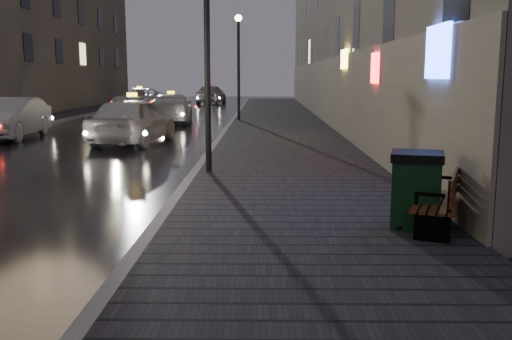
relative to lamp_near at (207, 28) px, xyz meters
The scene contains 16 objects.
ground 7.18m from the lamp_near, 107.14° to the right, with size 120.00×120.00×0.00m, color black.
sidewalk 15.52m from the lamp_near, 82.22° to the left, with size 4.60×58.00×0.15m, color black.
curb 15.39m from the lamp_near, 91.34° to the left, with size 0.20×58.00×0.15m, color slate.
sidewalk_far 18.65m from the lamp_near, 125.12° to the left, with size 2.40×58.00×0.15m, color black.
curb_far 17.95m from the lamp_near, 121.66° to the left, with size 0.20×58.00×0.15m, color slate.
building_near 19.94m from the lamp_near, 74.55° to the left, with size 1.80×50.00×13.00m, color #605B54.
building_far_c 36.45m from the lamp_near, 114.95° to the left, with size 6.00×22.00×11.00m, color #6B6051.
lamp_near is the anchor object (origin of this frame).
lamp_far 16.00m from the lamp_near, 90.00° to the left, with size 0.36×0.36×5.28m.
bench 7.08m from the lamp_near, 52.27° to the right, with size 1.20×1.84×0.89m.
trash_bin 6.73m from the lamp_near, 54.21° to the right, with size 0.91×0.91×1.14m.
taxi_near 8.11m from the lamp_near, 116.10° to the left, with size 1.97×4.89×1.67m, color silver.
car_left_mid 12.21m from the lamp_near, 135.13° to the left, with size 1.66×4.77×1.57m, color gray.
taxi_mid 16.48m from the lamp_near, 102.29° to the left, with size 2.08×5.12×1.49m, color silver.
taxi_far 27.90m from the lamp_near, 105.56° to the left, with size 2.54×5.50×1.53m, color silver.
car_far 36.11m from the lamp_near, 95.21° to the left, with size 1.95×4.85×1.65m, color #97969E.
Camera 1 is at (3.17, -7.36, 2.40)m, focal length 40.00 mm.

